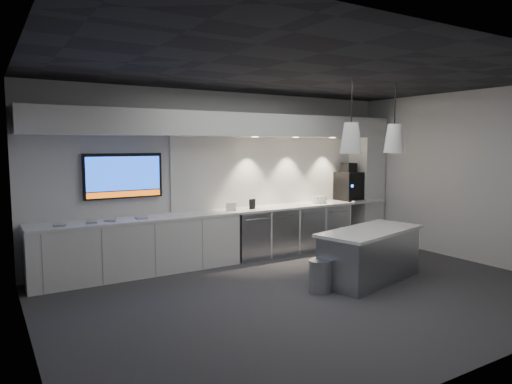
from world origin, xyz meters
TOP-DOWN VIEW (x-y plane):
  - floor at (0.00, 0.00)m, footprint 7.00×7.00m
  - ceiling at (0.00, 0.00)m, footprint 7.00×7.00m
  - wall_back at (0.00, 2.50)m, footprint 7.00×0.00m
  - wall_front at (0.00, -2.50)m, footprint 7.00×0.00m
  - wall_left at (-3.50, 0.00)m, footprint 0.00×7.00m
  - wall_right at (3.50, 0.00)m, footprint 0.00×7.00m
  - back_counter at (0.00, 2.17)m, footprint 6.80×0.65m
  - left_base_cabinets at (-1.75, 2.17)m, footprint 3.30×0.63m
  - fridge_unit_a at (0.25, 2.17)m, footprint 0.60×0.61m
  - fridge_unit_b at (0.88, 2.17)m, footprint 0.60×0.61m
  - fridge_unit_c at (1.51, 2.17)m, footprint 0.60×0.61m
  - fridge_unit_d at (2.14, 2.17)m, footprint 0.60×0.61m
  - backsplash at (1.20, 2.48)m, footprint 4.60×0.03m
  - soffit at (0.00, 2.20)m, footprint 6.90×0.60m
  - column at (3.20, 2.20)m, footprint 0.55×0.55m
  - wall_tv at (-1.90, 2.45)m, footprint 1.25×0.07m
  - island at (1.13, 0.01)m, footprint 1.99×1.21m
  - bin at (0.13, -0.02)m, footprint 0.39×0.39m
  - coffee_machine at (2.70, 2.20)m, footprint 0.43×0.60m
  - sign_black at (0.31, 2.13)m, footprint 0.14×0.05m
  - sign_white at (-0.13, 2.12)m, footprint 0.18×0.07m
  - cup_cluster at (1.84, 2.10)m, footprint 0.27×0.17m
  - tray_a at (-2.93, 2.08)m, footprint 0.16×0.16m
  - tray_b at (-2.48, 2.11)m, footprint 0.19×0.19m
  - tray_c at (-2.20, 2.14)m, footprint 0.20×0.20m
  - tray_d at (-1.74, 2.10)m, footprint 0.16×0.16m
  - pendant_left at (0.69, 0.01)m, footprint 0.31×0.31m
  - pendant_right at (1.57, 0.01)m, footprint 0.31×0.31m

SIDE VIEW (x-z plane):
  - floor at x=0.00m, z-range 0.00..0.00m
  - bin at x=0.13m, z-range 0.00..0.45m
  - island at x=1.13m, z-range 0.00..0.79m
  - fridge_unit_a at x=0.25m, z-range 0.00..0.85m
  - fridge_unit_b at x=0.88m, z-range 0.00..0.85m
  - fridge_unit_c at x=1.51m, z-range 0.00..0.85m
  - fridge_unit_d at x=2.14m, z-range 0.00..0.85m
  - left_base_cabinets at x=-1.75m, z-range 0.00..0.86m
  - back_counter at x=0.00m, z-range 0.86..0.90m
  - tray_a at x=-2.93m, z-range 0.90..0.92m
  - tray_b at x=-2.48m, z-range 0.90..0.92m
  - tray_c at x=-2.20m, z-range 0.90..0.92m
  - tray_d at x=-1.74m, z-range 0.90..0.92m
  - sign_white at x=-0.13m, z-range 0.90..1.04m
  - cup_cluster at x=1.84m, z-range 0.90..1.05m
  - sign_black at x=0.31m, z-range 0.90..1.08m
  - coffee_machine at x=2.70m, z-range 0.83..1.61m
  - column at x=3.20m, z-range 0.00..2.60m
  - wall_back at x=0.00m, z-range -2.00..5.00m
  - wall_front at x=0.00m, z-range -2.00..5.00m
  - wall_left at x=-3.50m, z-range -2.00..5.00m
  - wall_right at x=3.50m, z-range -2.00..5.00m
  - backsplash at x=1.20m, z-range 0.90..2.20m
  - wall_tv at x=-1.90m, z-range 1.20..1.92m
  - pendant_left at x=0.69m, z-range 1.58..2.72m
  - pendant_right at x=1.57m, z-range 1.58..2.72m
  - soffit at x=0.00m, z-range 2.20..2.60m
  - ceiling at x=0.00m, z-range 3.00..3.00m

